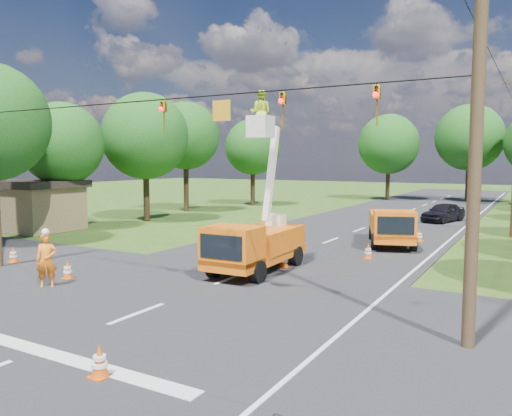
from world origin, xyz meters
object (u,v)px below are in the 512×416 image
Objects in this scene: distant_car at (443,212)px; tree_far_a at (389,144)px; traffic_cone_1 at (100,361)px; second_truck at (392,226)px; traffic_cone_7 at (419,235)px; traffic_cone_4 at (68,270)px; tree_left_e at (186,136)px; tree_left_c at (62,144)px; tree_far_b at (469,138)px; traffic_cone_2 at (284,259)px; tree_left_f at (253,147)px; traffic_cone_3 at (368,251)px; traffic_cone_6 at (13,255)px; shed at (35,204)px; ground_worker at (46,260)px; bucket_truck at (256,233)px; tree_left_d at (145,136)px; pole_right_near at (477,129)px.

distant_car is 20.72m from tree_far_a.
tree_far_a is at bearing 98.52° from traffic_cone_1.
second_truck reaches higher than traffic_cone_7.
traffic_cone_4 is 0.08× the size of tree_left_e.
tree_left_c reaches higher than traffic_cone_1.
traffic_cone_2 is at bearing -93.18° from tree_far_b.
tree_far_b reaches higher than traffic_cone_4.
traffic_cone_1 is 39.73m from tree_left_f.
tree_far_a is at bearing 103.73° from traffic_cone_3.
distant_car is 19.91m from tree_left_f.
distant_car is 0.44× the size of tree_left_e.
shed is (-8.25, 7.18, 1.26)m from traffic_cone_6.
tree_left_f reaches higher than ground_worker.
traffic_cone_2 is 38.18m from tree_far_a.
shed reaches higher than traffic_cone_2.
bucket_truck is 40.96m from tree_far_b.
tree_far_b is at bearing 92.38° from traffic_cone_7.
tree_far_b is (-0.24, 31.79, 5.77)m from second_truck.
tree_far_b reaches higher than tree_left_e.
tree_left_d is at bearing -133.73° from distant_car.
ground_worker is 2.70× the size of traffic_cone_4.
tree_left_c is 0.78× the size of tree_far_b.
tree_far_a reaches higher than tree_left_f.
second_truck reaches higher than traffic_cone_2.
second_truck is at bearing 68.93° from bucket_truck.
traffic_cone_1 is 27.40m from tree_left_d.
shed reaches higher than traffic_cone_3.
ground_worker is 0.21× the size of tree_left_d.
pole_right_near reaches higher than traffic_cone_2.
pole_right_near is 33.56m from tree_left_e.
traffic_cone_7 is (4.06, 10.74, -1.19)m from bucket_truck.
distant_car is 0.75× the size of shed.
distant_car is 0.44× the size of tree_left_d.
traffic_cone_4 and traffic_cone_6 have the same top height.
tree_left_d reaches higher than tree_left_c.
traffic_cone_4 is 31.96m from tree_left_f.
traffic_cone_4 is at bearing -136.58° from traffic_cone_2.
traffic_cone_3 is 20.01m from tree_left_d.
tree_far_a reaches higher than traffic_cone_6.
tree_left_f is 23.30m from tree_far_b.
tree_left_e is (-20.06, 12.81, 6.13)m from traffic_cone_3.
tree_left_d is at bearing 155.62° from second_truck.
shed is (-18.81, 2.28, 1.26)m from traffic_cone_2.
tree_left_c is at bearing 173.26° from second_truck.
traffic_cone_2 is at bearing 61.34° from bucket_truck.
tree_left_e is (-17.61, 16.28, 6.13)m from traffic_cone_2.
traffic_cone_4 is 17.97m from traffic_cone_7.
tree_far_a is (4.75, 42.18, 5.83)m from traffic_cone_6.
bucket_truck is at bearing -128.10° from second_truck.
tree_left_e is (-7.05, 21.18, 6.13)m from traffic_cone_6.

